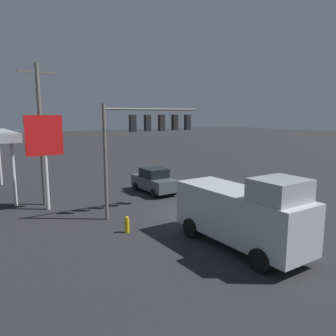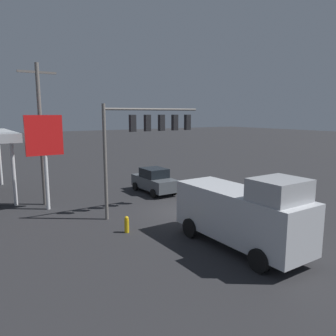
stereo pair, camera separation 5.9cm
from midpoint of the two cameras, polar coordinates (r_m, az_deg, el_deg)
name	(u,v)px [view 2 (the right image)]	position (r m, az deg, el deg)	size (l,w,h in m)	color
ground_plane	(185,212)	(20.96, 3.09, -7.58)	(200.00, 200.00, 0.00)	#262628
traffic_signal_assembly	(147,131)	(20.10, -3.61, 6.50)	(6.55, 0.43, 6.69)	slate
utility_pole	(41,132)	(23.26, -21.21, 5.93)	(2.40, 0.26, 9.36)	slate
price_sign	(44,141)	(22.02, -20.67, 4.44)	(2.27, 0.27, 6.05)	silver
sedan_waiting	(154,181)	(25.68, -2.36, -2.20)	(2.07, 4.41, 1.93)	#474C51
delivery_truck	(243,213)	(15.37, 12.97, -7.60)	(2.58, 6.81, 3.58)	silver
fire_hydrant	(127,224)	(17.42, -7.11, -9.72)	(0.24, 0.24, 0.88)	gold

